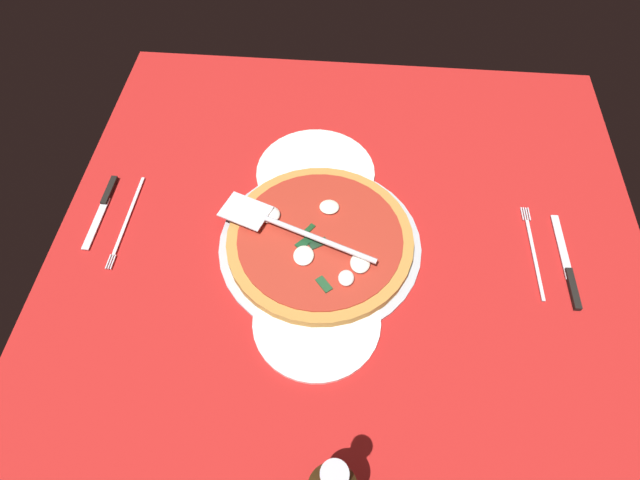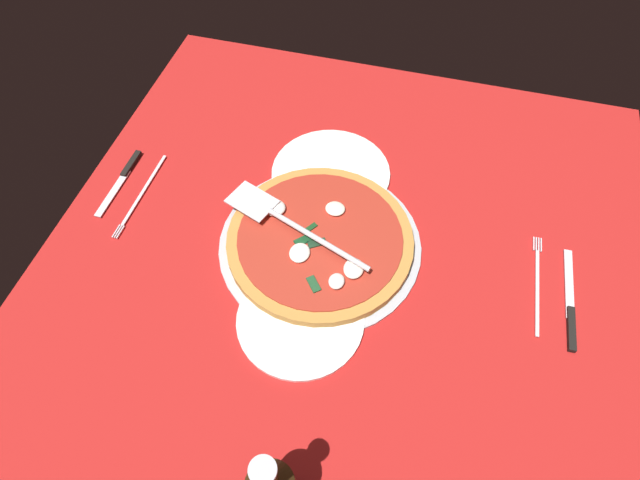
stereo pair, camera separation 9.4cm
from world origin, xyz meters
TOP-DOWN VIEW (x-y plane):
  - ground_plane at (0.00, 0.00)cm, footprint 109.44×109.44cm
  - checker_pattern at (-0.00, -0.00)cm, footprint 109.44×109.44cm
  - pizza_pan at (0.71, 5.19)cm, footprint 37.23×37.23cm
  - dinner_plate_left at (-14.93, 4.42)cm, footprint 21.49×21.49cm
  - dinner_plate_right at (18.23, 7.61)cm, footprint 24.09×24.09cm
  - pizza at (0.66, 5.21)cm, footprint 34.08×34.08cm
  - pizza_server at (1.11, 11.08)cm, footprint 13.99×29.55cm
  - place_setting_near at (0.65, -36.74)cm, footprint 21.67×12.47cm
  - place_setting_far at (4.52, 45.24)cm, footprint 21.66×12.65cm

SIDE VIEW (x-z plane):
  - ground_plane at x=0.00cm, z-range -0.80..0.00cm
  - checker_pattern at x=0.00cm, z-range 0.00..0.10cm
  - place_setting_far at x=4.52cm, z-range -0.25..1.15cm
  - place_setting_near at x=0.65cm, z-range -0.23..1.17cm
  - pizza_pan at x=0.71cm, z-range 0.10..0.97cm
  - dinner_plate_left at x=-14.93cm, z-range 0.10..1.10cm
  - dinner_plate_right at x=18.23cm, z-range 0.10..1.10cm
  - pizza at x=0.66cm, z-range 0.34..3.75cm
  - pizza_server at x=1.11cm, z-range 4.24..5.24cm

